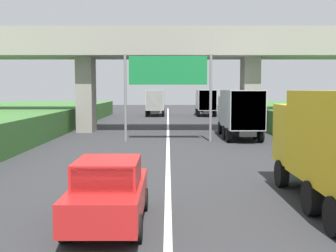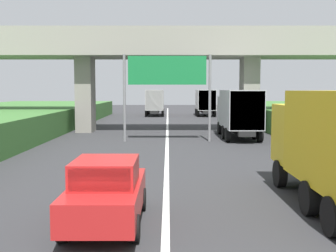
# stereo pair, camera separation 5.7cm
# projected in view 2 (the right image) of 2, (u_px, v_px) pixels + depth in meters

# --- Properties ---
(lane_centre_stripe) EXTENTS (0.20, 102.52, 0.01)m
(lane_centre_stripe) POSITION_uv_depth(u_px,v_px,m) (169.00, 144.00, 26.78)
(lane_centre_stripe) COLOR white
(lane_centre_stripe) RESTS_ON ground
(overpass_bridge) EXTENTS (40.00, 4.80, 8.30)m
(overpass_bridge) POSITION_uv_depth(u_px,v_px,m) (169.00, 55.00, 34.01)
(overpass_bridge) COLOR gray
(overpass_bridge) RESTS_ON ground
(overhead_highway_sign) EXTENTS (5.88, 0.18, 5.80)m
(overhead_highway_sign) POSITION_uv_depth(u_px,v_px,m) (169.00, 77.00, 27.66)
(overhead_highway_sign) COLOR slate
(overhead_highway_sign) RESTS_ON ground
(truck_orange) EXTENTS (2.44, 7.30, 3.44)m
(truck_orange) POSITION_uv_depth(u_px,v_px,m) (156.00, 101.00, 55.67)
(truck_orange) COLOR black
(truck_orange) RESTS_ON ground
(truck_white) EXTENTS (2.44, 7.30, 3.44)m
(truck_white) POSITION_uv_depth(u_px,v_px,m) (206.00, 101.00, 55.55)
(truck_white) COLOR black
(truck_white) RESTS_ON ground
(truck_silver) EXTENTS (2.44, 7.30, 3.44)m
(truck_silver) POSITION_uv_depth(u_px,v_px,m) (240.00, 111.00, 29.70)
(truck_silver) COLOR black
(truck_silver) RESTS_ON ground
(car_red) EXTENTS (1.86, 4.10, 1.72)m
(car_red) POSITION_uv_depth(u_px,v_px,m) (108.00, 192.00, 10.65)
(car_red) COLOR red
(car_red) RESTS_ON ground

